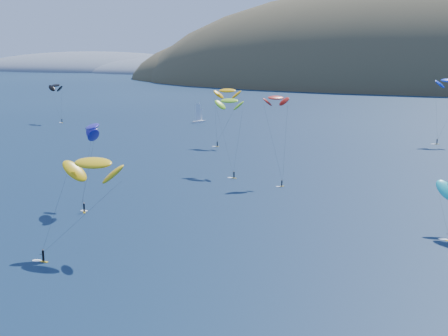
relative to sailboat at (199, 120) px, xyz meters
The scene contains 8 objects.
headland 645.07m from the sailboat, 124.69° to the left, with size 460.00×250.00×60.00m.
sailboat is the anchor object (origin of this frame).
kitesurfer_1 68.42m from the sailboat, 58.15° to the right, with size 9.56×8.76×21.39m.
kitesurfer_2 180.25m from the sailboat, 72.41° to the right, with size 10.84×11.70×17.87m.
kitesurfer_3 113.37m from the sailboat, 62.51° to the right, with size 9.91×12.26×21.60m.
kitesurfer_9 127.89m from the sailboat, 57.93° to the right, with size 7.95×10.70×23.05m.
kitesurfer_10 150.94m from the sailboat, 75.49° to the right, with size 9.03×12.64×19.67m.
kitesurfer_12 66.22m from the sailboat, 159.59° to the right, with size 9.74×6.98×19.06m.
Camera 1 is at (32.79, -38.88, 33.94)m, focal length 50.00 mm.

